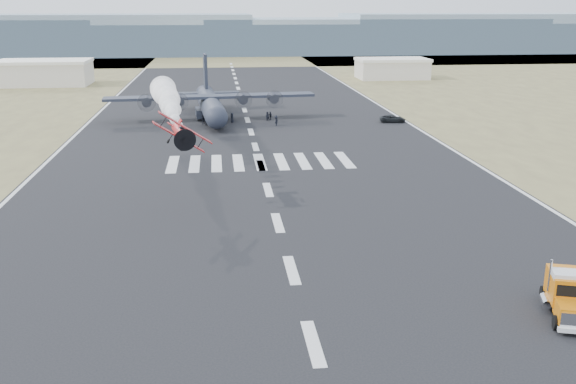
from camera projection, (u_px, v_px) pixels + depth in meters
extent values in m
plane|color=black|center=(313.00, 343.00, 41.55)|extent=(500.00, 500.00, 0.00)
cube|color=brown|center=(229.00, 58.00, 260.87)|extent=(500.00, 80.00, 0.00)
cube|color=gray|center=(78.00, 34.00, 280.16)|extent=(150.00, 50.00, 17.00)
cube|color=gray|center=(227.00, 38.00, 287.65)|extent=(150.00, 50.00, 13.00)
cube|color=gray|center=(369.00, 35.00, 294.30)|extent=(150.00, 50.00, 15.00)
cube|color=gray|center=(505.00, 32.00, 300.95)|extent=(150.00, 50.00, 17.00)
cube|color=beige|center=(44.00, 74.00, 173.43)|extent=(24.00, 14.00, 6.00)
cube|color=white|center=(43.00, 61.00, 172.50)|extent=(24.50, 14.50, 0.80)
cube|color=beige|center=(392.00, 70.00, 188.76)|extent=(20.00, 12.00, 5.20)
cube|color=white|center=(392.00, 60.00, 187.94)|extent=(20.50, 12.50, 0.80)
cube|color=black|center=(563.00, 304.00, 45.91)|extent=(2.85, 6.25, 0.23)
cube|color=orange|center=(573.00, 312.00, 43.11)|extent=(2.68, 2.74, 1.19)
cube|color=silver|center=(576.00, 331.00, 42.07)|extent=(2.27, 0.95, 0.32)
cube|color=orange|center=(569.00, 291.00, 44.45)|extent=(2.69, 2.27, 2.02)
cube|color=black|center=(572.00, 291.00, 43.62)|extent=(1.96, 0.71, 0.83)
cube|color=silver|center=(570.00, 275.00, 44.41)|extent=(2.63, 2.09, 0.46)
cube|color=orange|center=(563.00, 285.00, 46.08)|extent=(2.74, 2.44, 2.39)
cylinder|color=black|center=(556.00, 323.00, 43.17)|extent=(0.65, 1.07, 1.01)
cylinder|color=black|center=(546.00, 298.00, 46.80)|extent=(0.65, 1.07, 1.01)
cylinder|color=black|center=(576.00, 300.00, 46.41)|extent=(0.65, 1.07, 1.01)
cylinder|color=black|center=(543.00, 293.00, 47.66)|extent=(0.65, 1.07, 1.01)
cylinder|color=black|center=(573.00, 295.00, 47.27)|extent=(0.65, 1.07, 1.01)
cylinder|color=#A4220A|center=(180.00, 133.00, 67.54)|extent=(1.56, 5.30, 0.94)
sphere|color=black|center=(180.00, 129.00, 67.63)|extent=(0.73, 0.73, 0.73)
cylinder|color=black|center=(182.00, 138.00, 65.20)|extent=(1.11, 0.75, 1.04)
cylinder|color=black|center=(182.00, 138.00, 64.86)|extent=(2.29, 0.31, 2.30)
cube|color=#A4220A|center=(180.00, 137.00, 67.25)|extent=(5.34, 1.67, 3.60)
cube|color=#A4220A|center=(180.00, 126.00, 66.61)|extent=(5.51, 1.69, 3.72)
cube|color=#A4220A|center=(178.00, 124.00, 69.64)|extent=(0.22, 0.95, 1.04)
cube|color=#A4220A|center=(178.00, 129.00, 69.78)|extent=(2.16, 0.98, 0.08)
cylinder|color=black|center=(173.00, 147.00, 66.93)|extent=(0.18, 0.47, 0.46)
cylinder|color=black|center=(189.00, 146.00, 67.30)|extent=(0.18, 0.47, 0.46)
sphere|color=white|center=(178.00, 129.00, 69.98)|extent=(0.73, 0.73, 0.73)
sphere|color=white|center=(177.00, 124.00, 72.31)|extent=(0.99, 0.99, 0.99)
sphere|color=white|center=(175.00, 120.00, 74.65)|extent=(1.25, 1.25, 1.25)
sphere|color=white|center=(174.00, 116.00, 76.98)|extent=(1.50, 1.50, 1.50)
sphere|color=white|center=(173.00, 113.00, 79.31)|extent=(1.76, 1.76, 1.76)
sphere|color=white|center=(171.00, 110.00, 81.64)|extent=(2.02, 2.02, 2.02)
sphere|color=white|center=(170.00, 106.00, 83.98)|extent=(2.27, 2.27, 2.27)
sphere|color=white|center=(169.00, 103.00, 86.31)|extent=(2.53, 2.53, 2.53)
sphere|color=white|center=(168.00, 101.00, 88.64)|extent=(2.79, 2.79, 2.79)
sphere|color=white|center=(167.00, 98.00, 90.98)|extent=(3.05, 3.05, 3.05)
sphere|color=white|center=(166.00, 95.00, 93.31)|extent=(3.30, 3.30, 3.30)
sphere|color=white|center=(165.00, 93.00, 95.64)|extent=(3.56, 3.56, 3.56)
sphere|color=white|center=(164.00, 90.00, 97.97)|extent=(3.82, 3.82, 3.82)
sphere|color=white|center=(164.00, 88.00, 100.31)|extent=(4.08, 4.08, 4.08)
cylinder|color=#222734|center=(211.00, 106.00, 122.03)|extent=(6.08, 27.73, 3.93)
sphere|color=#222734|center=(217.00, 118.00, 109.07)|extent=(3.93, 3.93, 3.93)
cone|color=#222734|center=(206.00, 96.00, 134.99)|extent=(4.38, 6.19, 3.93)
cube|color=#222734|center=(211.00, 97.00, 120.58)|extent=(39.50, 7.21, 0.49)
cylinder|color=#222734|center=(147.00, 101.00, 118.12)|extent=(2.06, 3.86, 1.77)
cylinder|color=#3F3F44|center=(147.00, 103.00, 116.26)|extent=(3.33, 0.31, 3.34)
cylinder|color=#222734|center=(179.00, 100.00, 119.19)|extent=(2.06, 3.86, 1.77)
cylinder|color=#3F3F44|center=(179.00, 102.00, 117.33)|extent=(3.33, 0.31, 3.34)
cylinder|color=#222734|center=(242.00, 99.00, 121.32)|extent=(2.06, 3.86, 1.77)
cylinder|color=#3F3F44|center=(243.00, 100.00, 119.47)|extent=(3.33, 0.31, 3.34)
cylinder|color=#222734|center=(273.00, 98.00, 122.39)|extent=(2.06, 3.86, 1.77)
cylinder|color=#3F3F44|center=(275.00, 99.00, 120.54)|extent=(3.33, 0.31, 3.34)
cube|color=#222734|center=(205.00, 73.00, 131.75)|extent=(0.94, 4.45, 7.86)
cube|color=#222734|center=(206.00, 93.00, 133.38)|extent=(13.94, 4.02, 0.34)
cube|color=#222734|center=(199.00, 113.00, 122.98)|extent=(1.64, 5.97, 1.57)
cylinder|color=black|center=(199.00, 116.00, 123.13)|extent=(0.57, 1.12, 1.08)
cube|color=#222734|center=(222.00, 112.00, 123.76)|extent=(1.64, 5.97, 1.57)
cylinder|color=black|center=(222.00, 115.00, 123.92)|extent=(0.57, 1.12, 1.08)
cylinder|color=black|center=(216.00, 127.00, 112.44)|extent=(0.46, 0.91, 0.88)
imported|color=black|center=(393.00, 119.00, 119.15)|extent=(5.02, 2.75, 1.33)
imported|color=black|center=(267.00, 116.00, 120.93)|extent=(0.54, 0.63, 1.57)
imported|color=black|center=(267.00, 116.00, 120.81)|extent=(0.96, 0.87, 1.68)
imported|color=black|center=(276.00, 121.00, 115.65)|extent=(0.89, 1.26, 1.77)
imported|color=black|center=(270.00, 116.00, 121.72)|extent=(0.87, 1.03, 1.57)
imported|color=black|center=(232.00, 118.00, 118.88)|extent=(0.87, 1.02, 1.78)
imported|color=black|center=(203.00, 119.00, 117.30)|extent=(1.50, 1.45, 1.70)
imported|color=black|center=(276.00, 120.00, 115.76)|extent=(0.82, 0.88, 1.89)
imported|color=black|center=(205.00, 120.00, 115.98)|extent=(0.66, 0.97, 1.89)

